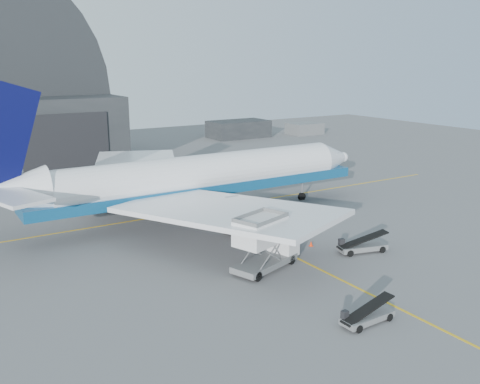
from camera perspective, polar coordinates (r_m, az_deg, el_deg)
ground at (r=50.40m, az=6.41°, el=-7.17°), size 200.00×200.00×0.00m
taxi_lines at (r=60.24m, az=-1.08°, el=-3.53°), size 80.00×42.12×0.02m
distant_bldg_a at (r=129.19m, az=-0.16°, el=5.86°), size 14.00×8.00×4.00m
distant_bldg_b at (r=135.73m, az=6.88°, el=6.15°), size 8.00×6.00×2.80m
airliner at (r=61.60m, az=-5.50°, el=1.41°), size 48.88×47.40×17.15m
catering_truck at (r=47.06m, az=2.62°, el=-5.50°), size 7.44×4.66×4.80m
pushback_tug at (r=57.86m, az=0.42°, el=-3.54°), size 4.57×3.39×1.89m
belt_loader_a at (r=39.60m, az=13.36°, el=-12.77°), size 4.49×1.69×1.70m
belt_loader_b at (r=53.10m, az=12.86°, el=-5.65°), size 5.19×2.75×1.94m
traffic_cone at (r=53.96m, az=7.59°, el=-5.50°), size 0.36×0.36×0.51m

